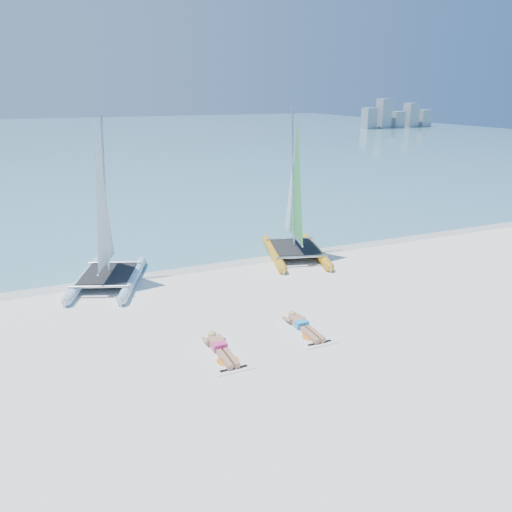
% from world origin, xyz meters
% --- Properties ---
extents(ground, '(140.00, 140.00, 0.00)m').
position_xyz_m(ground, '(0.00, 0.00, 0.00)').
color(ground, white).
rests_on(ground, ground).
extents(sea, '(140.00, 115.00, 0.01)m').
position_xyz_m(sea, '(0.00, 63.00, 0.01)').
color(sea, '#6BA4B2').
rests_on(sea, ground).
extents(wet_sand_strip, '(140.00, 1.40, 0.01)m').
position_xyz_m(wet_sand_strip, '(0.00, 5.50, 0.00)').
color(wet_sand_strip, silver).
rests_on(wet_sand_strip, ground).
extents(distant_skyline, '(14.00, 2.00, 5.00)m').
position_xyz_m(distant_skyline, '(53.71, 62.00, 1.94)').
color(distant_skyline, '#929BA1').
rests_on(distant_skyline, ground).
extents(catamaran_blue, '(3.38, 4.65, 5.74)m').
position_xyz_m(catamaran_blue, '(-3.95, 5.06, 1.71)').
color(catamaran_blue, '#BDD9F8').
rests_on(catamaran_blue, ground).
extents(catamaran_yellow, '(3.18, 4.79, 5.94)m').
position_xyz_m(catamaran_yellow, '(3.45, 5.47, 1.87)').
color(catamaran_yellow, gold).
rests_on(catamaran_yellow, ground).
extents(towel_a, '(1.00, 1.85, 0.02)m').
position_xyz_m(towel_a, '(-2.05, -1.23, 0.01)').
color(towel_a, white).
rests_on(towel_a, ground).
extents(sunbather_a, '(0.37, 1.73, 0.26)m').
position_xyz_m(sunbather_a, '(-2.05, -1.04, 0.12)').
color(sunbather_a, tan).
rests_on(sunbather_a, towel_a).
extents(towel_b, '(1.00, 1.85, 0.02)m').
position_xyz_m(towel_b, '(0.49, -0.95, 0.01)').
color(towel_b, white).
rests_on(towel_b, ground).
extents(sunbather_b, '(0.37, 1.73, 0.26)m').
position_xyz_m(sunbather_b, '(0.49, -0.76, 0.12)').
color(sunbather_b, tan).
rests_on(sunbather_b, towel_b).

